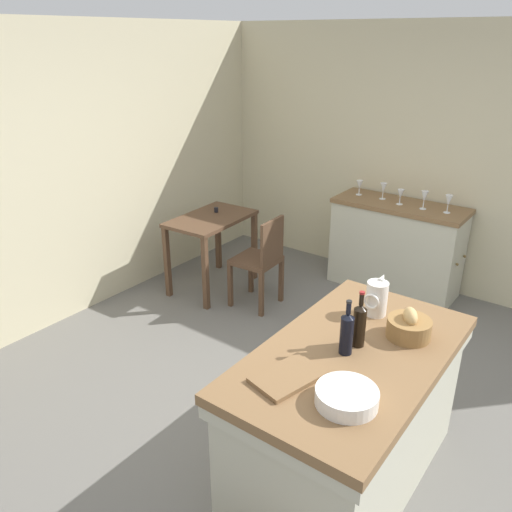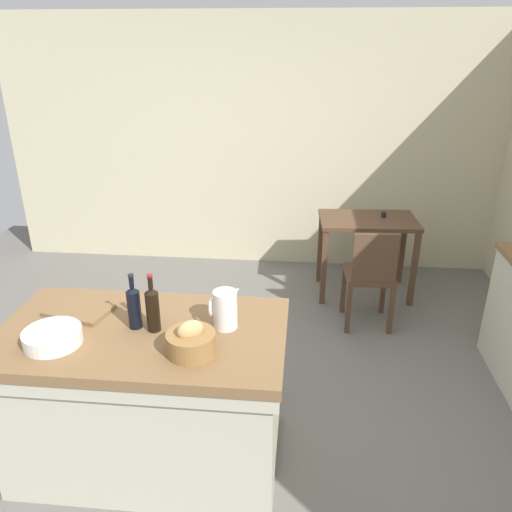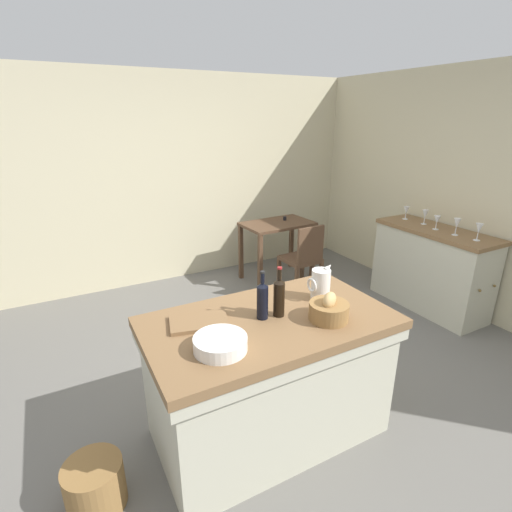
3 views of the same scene
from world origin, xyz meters
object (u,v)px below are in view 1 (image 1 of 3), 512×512
at_px(side_cabinet, 396,247).
at_px(bread_basket, 409,327).
at_px(wine_glass_left, 424,197).
at_px(wine_glass_right, 383,188).
at_px(wine_bottle_dark, 359,324).
at_px(wooden_chair, 261,259).
at_px(wine_glass_middle, 400,194).
at_px(wash_bowl, 347,397).
at_px(writing_desk, 211,229).
at_px(pitcher, 377,298).
at_px(wine_glass_far_right, 360,185).
at_px(cutting_board, 288,377).
at_px(wine_glass_far_left, 449,201).
at_px(island_table, 348,412).
at_px(wine_bottle_amber, 347,332).

bearing_deg(side_cabinet, bread_basket, -156.78).
height_order(wine_glass_left, wine_glass_right, wine_glass_left).
bearing_deg(wine_bottle_dark, wine_glass_left, 12.31).
bearing_deg(wooden_chair, bread_basket, -121.16).
bearing_deg(wine_glass_middle, wash_bowl, -162.02).
height_order(writing_desk, pitcher, pitcher).
relative_size(wine_glass_left, wine_glass_right, 1.07).
relative_size(pitcher, wine_glass_far_right, 1.68).
distance_m(wooden_chair, cutting_board, 2.42).
distance_m(bread_basket, cutting_board, 0.80).
height_order(wooden_chair, pitcher, pitcher).
distance_m(pitcher, wine_glass_middle, 2.20).
bearing_deg(side_cabinet, wash_bowl, -162.22).
bearing_deg(wooden_chair, pitcher, -121.88).
bearing_deg(wine_glass_far_left, wash_bowl, -170.49).
distance_m(pitcher, cutting_board, 0.87).
bearing_deg(wash_bowl, bread_basket, -0.83).
bearing_deg(bread_basket, wash_bowl, 179.17).
bearing_deg(writing_desk, side_cabinet, -54.27).
xyz_separation_m(island_table, wooden_chair, (1.43, 1.66, 0.02)).
bearing_deg(bread_basket, writing_desk, 65.33).
distance_m(cutting_board, wine_glass_middle, 3.01).
xyz_separation_m(writing_desk, wine_glass_middle, (1.07, -1.53, 0.38)).
bearing_deg(bread_basket, wine_glass_middle, 23.54).
bearing_deg(wine_glass_middle, wine_bottle_amber, -163.64).
bearing_deg(wine_glass_right, wine_bottle_amber, -159.93).
bearing_deg(side_cabinet, island_table, -163.03).
xyz_separation_m(wooden_chair, wine_glass_middle, (1.10, -0.88, 0.53)).
xyz_separation_m(wine_bottle_dark, wine_glass_far_left, (2.47, 0.31, 0.02)).
height_order(bread_basket, wine_glass_right, wine_glass_right).
height_order(side_cabinet, bread_basket, bread_basket).
bearing_deg(wine_glass_far_right, wooden_chair, 160.37).
distance_m(side_cabinet, wine_glass_far_left, 0.74).
bearing_deg(wine_glass_far_right, wine_glass_left, -95.28).
xyz_separation_m(writing_desk, wine_glass_right, (1.14, -1.32, 0.39)).
bearing_deg(wine_glass_right, island_table, -159.10).
xyz_separation_m(wooden_chair, bread_basket, (-1.11, -1.84, 0.46)).
xyz_separation_m(bread_basket, wine_glass_far_right, (2.27, 1.43, 0.08)).
bearing_deg(island_table, wine_glass_far_left, 7.26).
relative_size(side_cabinet, wine_bottle_amber, 4.15).
distance_m(side_cabinet, wine_glass_left, 0.63).
bearing_deg(bread_basket, wine_glass_left, 18.22).
height_order(writing_desk, wine_glass_left, wine_glass_left).
bearing_deg(pitcher, wine_glass_right, 23.00).
xyz_separation_m(wash_bowl, cutting_board, (-0.00, 0.32, -0.03)).
distance_m(cutting_board, wine_glass_far_left, 2.97).
bearing_deg(wine_glass_far_right, wine_glass_right, -88.34).
height_order(side_cabinet, wooden_chair, side_cabinet).
bearing_deg(wine_bottle_amber, cutting_board, 162.09).
distance_m(wine_bottle_amber, wine_glass_middle, 2.67).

